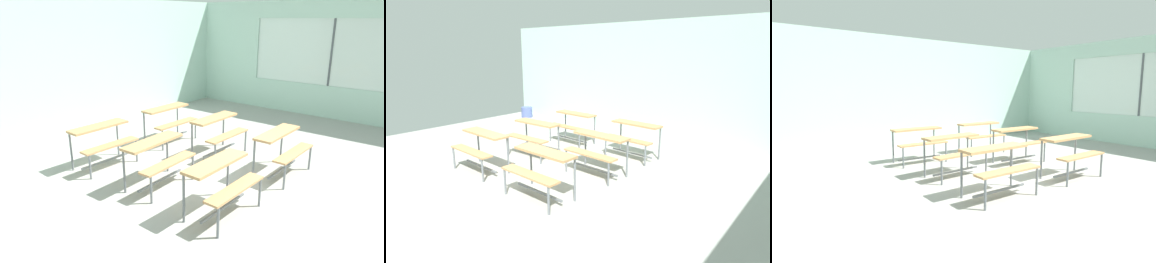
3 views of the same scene
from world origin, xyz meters
The scene contains 9 objects.
ground centered at (0.00, 0.00, -0.03)m, with size 10.00×9.00×0.05m, color #9E9E99.
wall_back centered at (0.00, 4.50, 1.50)m, with size 10.00×0.12×3.00m, color silver.
desk_bench_r0c0 centered at (-0.83, -0.13, 0.56)m, with size 1.11×0.61×0.74m.
desk_bench_r0c1 centered at (0.87, -0.19, 0.56)m, with size 1.11×0.60×0.74m.
desk_bench_r1c0 centered at (-0.76, 1.13, 0.56)m, with size 1.12×0.63×0.74m.
desk_bench_r1c1 centered at (0.94, 1.17, 0.56)m, with size 1.12×0.63×0.74m.
desk_bench_r2c0 centered at (-0.79, 2.46, 0.56)m, with size 1.12×0.63×0.74m.
desk_bench_r2c1 centered at (0.94, 2.44, 0.56)m, with size 1.13×0.65×0.74m.
trash_bin centered at (-4.09, 3.80, 0.17)m, with size 0.38×0.38×0.35m, color #51609E.
Camera 2 is at (4.32, -3.33, 2.25)m, focal length 29.93 mm.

